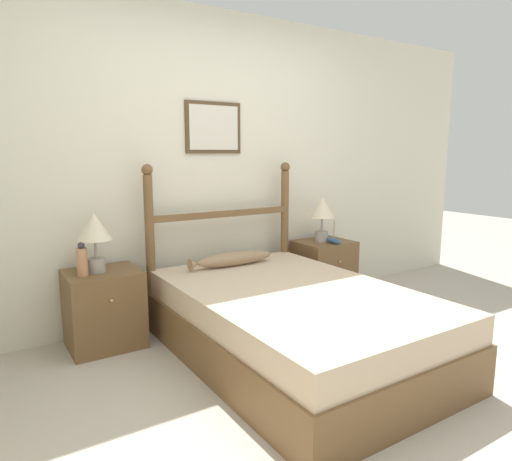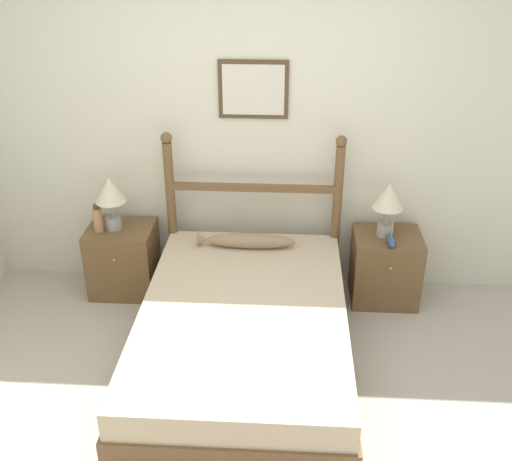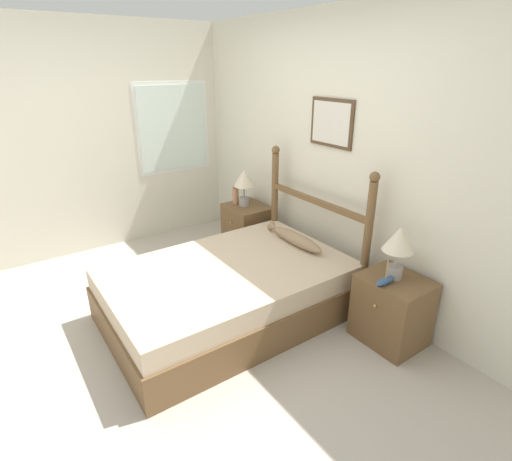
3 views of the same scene
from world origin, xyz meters
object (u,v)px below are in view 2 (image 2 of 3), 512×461
object	(u,v)px
model_boat	(391,240)
fish_pillow	(247,241)
bed	(244,337)
bottle	(98,219)
nightstand_right	(385,267)
nightstand_left	(123,259)
table_lamp_left	(110,194)
table_lamp_right	(388,200)

from	to	relation	value
model_boat	fish_pillow	bearing A→B (deg)	179.01
bed	bottle	world-z (taller)	bottle
nightstand_right	bottle	size ratio (longest dim) A/B	2.38
nightstand_left	table_lamp_left	world-z (taller)	table_lamp_left
table_lamp_right	bottle	world-z (taller)	table_lamp_right
bottle	nightstand_left	bearing A→B (deg)	24.63
nightstand_left	fish_pillow	bearing A→B (deg)	-6.77
table_lamp_right	model_boat	xyz separation A→B (m)	(0.03, -0.14, -0.26)
bed	table_lamp_right	world-z (taller)	table_lamp_right
nightstand_left	table_lamp_left	distance (m)	0.57
nightstand_right	table_lamp_left	xyz separation A→B (m)	(-2.10, -0.01, 0.57)
table_lamp_right	model_boat	distance (m)	0.30
bed	table_lamp_right	xyz separation A→B (m)	(1.00, 0.89, 0.61)
bed	table_lamp_right	size ratio (longest dim) A/B	4.86
nightstand_right	table_lamp_left	size ratio (longest dim) A/B	1.33
table_lamp_right	bottle	distance (m)	2.19
table_lamp_right	fish_pillow	xyz separation A→B (m)	(-1.03, -0.12, -0.31)
table_lamp_left	fish_pillow	distance (m)	1.09
model_boat	fish_pillow	world-z (taller)	model_boat
bed	model_boat	size ratio (longest dim) A/B	9.45
bottle	fish_pillow	distance (m)	1.15
nightstand_right	model_boat	distance (m)	0.34
table_lamp_left	table_lamp_right	distance (m)	2.07
table_lamp_left	fish_pillow	world-z (taller)	table_lamp_left
nightstand_left	bottle	size ratio (longest dim) A/B	2.38
nightstand_left	nightstand_right	xyz separation A→B (m)	(2.07, 0.00, 0.00)
nightstand_right	fish_pillow	xyz separation A→B (m)	(-1.06, -0.12, 0.26)
fish_pillow	nightstand_left	bearing A→B (deg)	173.23
nightstand_left	table_lamp_right	size ratio (longest dim) A/B	1.33
nightstand_left	bottle	distance (m)	0.42
table_lamp_right	nightstand_right	bearing A→B (deg)	-0.55
table_lamp_right	fish_pillow	size ratio (longest dim) A/B	0.57
table_lamp_left	bed	bearing A→B (deg)	-39.31
nightstand_left	table_lamp_right	distance (m)	2.11
nightstand_left	nightstand_right	distance (m)	2.07
table_lamp_left	table_lamp_right	bearing A→B (deg)	0.39
nightstand_right	model_boat	size ratio (longest dim) A/B	2.58
nightstand_right	model_boat	world-z (taller)	model_boat
bed	model_boat	distance (m)	1.32
nightstand_left	table_lamp_right	bearing A→B (deg)	0.01
bed	nightstand_right	size ratio (longest dim) A/B	3.66
table_lamp_left	nightstand_right	bearing A→B (deg)	0.38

